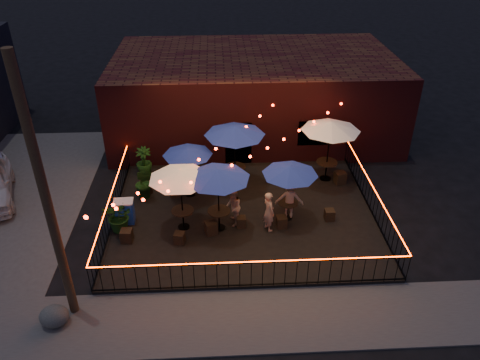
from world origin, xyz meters
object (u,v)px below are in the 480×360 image
object	(u,v)px
cafe_table_1	(188,152)
cafe_table_4	(290,171)
cafe_table_3	(235,131)
cafe_table_0	(180,175)
cafe_table_5	(331,127)
cafe_table_2	(218,175)
utility_pole	(47,202)
cooler	(125,211)
boulder	(54,316)

from	to	relation	value
cafe_table_1	cafe_table_4	world-z (taller)	cafe_table_4
cafe_table_1	cafe_table_3	size ratio (longest dim) A/B	0.80
cafe_table_0	cafe_table_5	bearing A→B (deg)	27.89
cafe_table_2	utility_pole	bearing A→B (deg)	-140.08
cafe_table_3	cafe_table_2	bearing A→B (deg)	-103.24
cafe_table_5	cooler	world-z (taller)	cafe_table_5
cafe_table_2	cafe_table_5	size ratio (longest dim) A/B	0.95
cafe_table_2	cafe_table_4	size ratio (longest dim) A/B	1.06
utility_pole	cooler	xyz separation A→B (m)	(0.90, 4.28, -3.36)
cooler	boulder	world-z (taller)	cooler
cafe_table_2	cafe_table_3	xyz separation A→B (m)	(0.72, 3.07, 0.19)
utility_pole	cafe_table_4	size ratio (longest dim) A/B	3.16
cooler	cafe_table_4	bearing A→B (deg)	-3.33
cafe_table_0	cafe_table_4	xyz separation A→B (m)	(3.95, 0.39, -0.19)
cafe_table_2	cafe_table_3	world-z (taller)	cafe_table_3
cafe_table_0	cafe_table_1	xyz separation A→B (m)	(0.16, 2.22, -0.26)
utility_pole	cafe_table_1	xyz separation A→B (m)	(3.27, 6.05, -1.84)
cafe_table_3	cafe_table_4	distance (m)	3.21
cafe_table_3	cafe_table_4	size ratio (longest dim) A/B	1.09
utility_pole	cafe_table_3	bearing A→B (deg)	52.73
utility_pole	cafe_table_0	size ratio (longest dim) A/B	2.72
utility_pole	cafe_table_3	world-z (taller)	utility_pole
cafe_table_0	boulder	world-z (taller)	cafe_table_0
cafe_table_2	cafe_table_1	bearing A→B (deg)	116.59
cafe_table_0	cafe_table_3	xyz separation A→B (m)	(2.05, 2.95, 0.24)
cafe_table_1	cafe_table_2	size ratio (longest dim) A/B	0.82
cafe_table_1	cooler	world-z (taller)	cafe_table_1
utility_pole	cafe_table_0	world-z (taller)	utility_pole
cafe_table_1	cafe_table_3	xyz separation A→B (m)	(1.89, 0.73, 0.50)
cafe_table_4	boulder	distance (m)	9.05
cafe_table_0	cafe_table_3	world-z (taller)	cafe_table_3
cooler	cafe_table_2	bearing A→B (deg)	-11.92
cooler	boulder	distance (m)	4.97
utility_pole	cafe_table_1	size ratio (longest dim) A/B	3.63
cafe_table_1	cafe_table_5	size ratio (longest dim) A/B	0.78
cooler	cafe_table_1	bearing A→B (deg)	33.95
cafe_table_3	boulder	size ratio (longest dim) A/B	3.16
cafe_table_1	cooler	xyz separation A→B (m)	(-2.37, -1.77, -1.53)
cafe_table_4	cafe_table_5	xyz separation A→B (m)	(2.07, 2.80, 0.40)
utility_pole	cafe_table_0	distance (m)	5.18
cafe_table_4	cafe_table_5	bearing A→B (deg)	53.48
cafe_table_1	cooler	distance (m)	3.33
cafe_table_1	cafe_table_2	distance (m)	2.63
cafe_table_2	boulder	world-z (taller)	cafe_table_2
cafe_table_5	boulder	distance (m)	12.38
cafe_table_4	cafe_table_5	size ratio (longest dim) A/B	0.90
cooler	utility_pole	bearing A→B (deg)	-104.71
cafe_table_0	cafe_table_1	bearing A→B (deg)	85.86
cafe_table_0	cafe_table_3	bearing A→B (deg)	55.14
cafe_table_0	cafe_table_1	size ratio (longest dim) A/B	1.34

